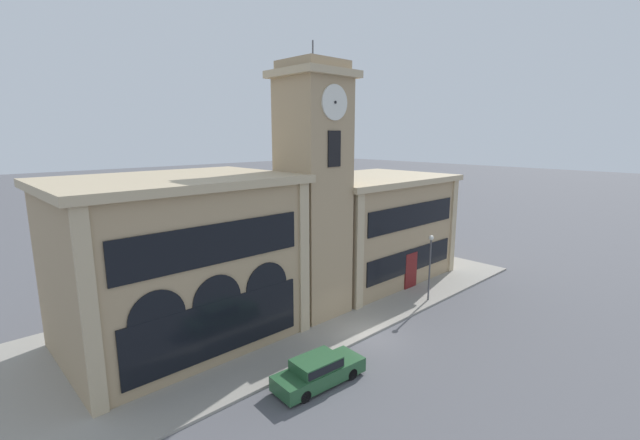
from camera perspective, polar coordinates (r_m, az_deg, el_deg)
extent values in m
plane|color=#56565B|center=(27.34, 6.71, -15.25)|extent=(300.00, 300.00, 0.00)
cube|color=gray|center=(31.88, -3.27, -11.05)|extent=(38.66, 14.17, 0.15)
cube|color=tan|center=(28.36, -0.91, 2.47)|extent=(3.78, 3.78, 15.67)
cube|color=tan|center=(28.27, -0.96, 18.83)|extent=(4.48, 4.48, 0.45)
cube|color=tan|center=(28.35, -0.96, 19.88)|extent=(3.47, 3.47, 0.60)
cylinder|color=#4C4C51|center=(28.49, -0.97, 21.67)|extent=(0.10, 0.10, 1.20)
cylinder|color=silver|center=(26.70, 1.97, 15.41)|extent=(2.13, 0.10, 2.13)
cylinder|color=black|center=(26.65, 2.08, 15.42)|extent=(0.17, 0.04, 0.17)
cylinder|color=silver|center=(29.43, 1.94, 15.02)|extent=(0.10, 2.13, 2.13)
cylinder|color=black|center=(29.48, 2.04, 15.02)|extent=(0.04, 0.17, 0.17)
cube|color=black|center=(26.65, 1.91, 9.47)|extent=(1.06, 0.10, 2.20)
cube|color=tan|center=(26.55, -18.50, -5.65)|extent=(12.60, 8.92, 9.42)
cube|color=tan|center=(25.61, -19.18, 4.99)|extent=(13.30, 9.62, 0.45)
cube|color=tan|center=(20.65, -28.31, -11.32)|extent=(0.70, 0.16, 9.42)
cube|color=tan|center=(25.98, -2.12, -5.43)|extent=(0.70, 0.16, 9.42)
cube|color=black|center=(22.12, -13.86, -3.16)|extent=(10.33, 0.10, 2.07)
cube|color=black|center=(23.64, -13.34, -13.85)|extent=(10.08, 0.10, 3.02)
cylinder|color=black|center=(21.79, -20.83, -12.19)|extent=(2.77, 0.06, 2.77)
cylinder|color=black|center=(23.04, -13.49, -10.45)|extent=(2.77, 0.06, 2.77)
cylinder|color=black|center=(24.62, -7.07, -8.77)|extent=(2.77, 0.06, 2.77)
cube|color=tan|center=(37.02, 6.44, -1.29)|extent=(13.14, 8.92, 8.33)
cube|color=tan|center=(36.33, 6.60, 5.48)|extent=(13.84, 9.62, 0.45)
cube|color=tan|center=(29.59, 5.32, -4.48)|extent=(0.70, 0.16, 8.33)
cube|color=tan|center=(39.55, 17.33, -0.93)|extent=(0.70, 0.16, 8.33)
cube|color=black|center=(34.00, 12.30, 0.55)|extent=(10.78, 0.10, 1.83)
cube|color=maroon|center=(35.09, 12.01, -6.69)|extent=(1.50, 0.12, 3.00)
cube|color=black|center=(34.83, 12.05, -5.28)|extent=(10.78, 0.10, 1.87)
cube|color=#285633|center=(22.55, -0.08, -19.79)|extent=(4.92, 2.05, 0.74)
cube|color=#285633|center=(22.12, -0.49, -18.54)|extent=(2.41, 1.71, 0.53)
cube|color=black|center=(22.12, -0.49, -18.54)|extent=(2.32, 1.74, 0.40)
cylinder|color=black|center=(23.99, 1.61, -18.38)|extent=(0.62, 0.26, 0.61)
cylinder|color=black|center=(23.04, 4.23, -19.77)|extent=(0.62, 0.26, 0.61)
cylinder|color=black|center=(22.42, -4.55, -20.73)|extent=(0.62, 0.26, 0.61)
cylinder|color=black|center=(21.39, -2.04, -22.43)|extent=(0.62, 0.26, 0.61)
cylinder|color=#4C4C51|center=(32.53, 14.40, -6.52)|extent=(0.12, 0.12, 4.56)
sphere|color=silver|center=(31.88, 14.61, -2.31)|extent=(0.36, 0.36, 0.36)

